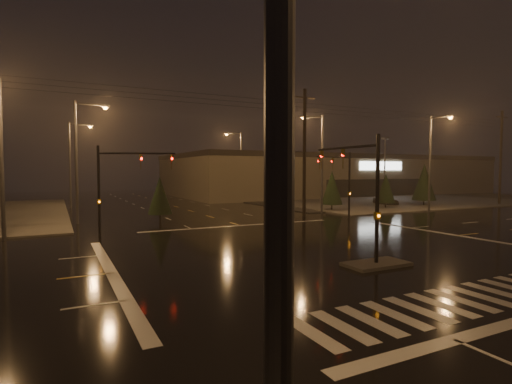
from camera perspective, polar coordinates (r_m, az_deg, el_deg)
ground at (r=22.36m, az=9.66°, el=-8.19°), size 140.00×140.00×0.00m
sidewalk_ne at (r=64.35m, az=15.35°, el=-0.90°), size 36.00×36.00×0.12m
median_island at (r=19.34m, az=16.80°, el=-9.81°), size 3.00×1.60×0.15m
crosswalk at (r=16.23m, az=29.35°, el=-12.82°), size 15.00×2.60×0.01m
stop_bar_far at (r=31.77m, az=-2.23°, el=-4.81°), size 16.00×0.50×0.01m
parking_lot at (r=66.40m, az=19.72°, el=-0.87°), size 50.00×24.00×0.08m
retail_building at (r=79.73m, az=10.36°, el=2.61°), size 60.20×28.30×7.20m
signal_mast_median at (r=19.56m, az=15.09°, el=1.23°), size 0.25×4.59×6.00m
signal_mast_ne at (r=35.78m, az=12.35°, el=2.08°), size 4.84×1.86×6.00m
signal_mast_nw at (r=28.01m, az=-19.46°, el=1.74°), size 4.84×1.86×6.00m
streetlight_1 at (r=35.73m, az=-23.81°, el=5.12°), size 2.77×0.32×10.00m
streetlight_2 at (r=51.70m, az=-24.72°, el=4.37°), size 2.77×0.32×10.00m
streetlight_3 at (r=41.48m, az=9.07°, el=5.01°), size 2.77×0.32×10.00m
streetlight_4 at (r=58.88m, az=-2.41°, el=4.44°), size 2.77×0.32×10.00m
streetlight_5 at (r=29.02m, az=-32.69°, el=5.45°), size 0.32×2.77×10.00m
streetlight_6 at (r=45.40m, az=23.91°, el=4.61°), size 0.32×2.77×10.00m
utility_pole_1 at (r=38.04m, az=6.93°, el=5.70°), size 2.20×0.32×12.00m
utility_pole_2 at (r=60.08m, az=31.58°, el=4.28°), size 2.20×0.32×12.00m
conifer_0 at (r=44.32m, az=10.79°, el=0.62°), size 2.33×2.33×4.35m
conifer_1 at (r=48.45m, az=18.05°, el=0.56°), size 2.16×2.16×4.07m
conifer_2 at (r=53.84m, az=22.89°, el=1.31°), size 2.89×2.89×5.21m
conifer_3 at (r=34.54m, az=-13.57°, el=-0.48°), size 2.02×2.02×3.86m
car_parked at (r=53.38m, az=18.04°, el=-1.10°), size 1.95×3.91×1.28m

